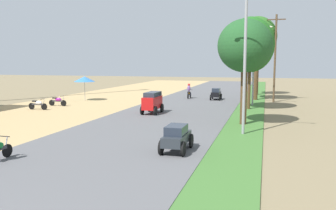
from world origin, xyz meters
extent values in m
cylinder|color=black|center=(-11.00, 21.30, 0.34)|extent=(0.56, 0.06, 0.56)
cylinder|color=black|center=(-12.24, 21.30, 0.34)|extent=(0.56, 0.06, 0.56)
cube|color=#333338|center=(-11.62, 21.30, 0.52)|extent=(1.12, 0.12, 0.12)
ellipsoid|color=silver|center=(-11.54, 21.30, 0.66)|extent=(0.64, 0.28, 0.32)
cube|color=black|center=(-11.90, 21.30, 0.78)|extent=(0.44, 0.20, 0.10)
cylinder|color=#A5A8AD|center=(-11.06, 21.30, 0.61)|extent=(0.26, 0.05, 0.68)
cylinder|color=black|center=(-11.12, 21.30, 0.98)|extent=(0.04, 0.54, 0.04)
cylinder|color=black|center=(-10.85, 23.99, 0.34)|extent=(0.56, 0.06, 0.56)
cylinder|color=black|center=(-12.09, 23.99, 0.34)|extent=(0.56, 0.06, 0.56)
cube|color=#333338|center=(-11.47, 23.99, 0.52)|extent=(1.12, 0.12, 0.12)
ellipsoid|color=#8C1E8C|center=(-11.39, 23.99, 0.66)|extent=(0.64, 0.28, 0.32)
cube|color=black|center=(-11.75, 23.99, 0.78)|extent=(0.44, 0.20, 0.10)
cylinder|color=#A5A8AD|center=(-10.91, 23.99, 0.61)|extent=(0.26, 0.05, 0.68)
cylinder|color=black|center=(-10.97, 23.99, 0.98)|extent=(0.04, 0.54, 0.04)
cylinder|color=#99999E|center=(-11.38, 28.88, 1.11)|extent=(0.05, 0.05, 2.10)
cone|color=#3372BF|center=(-11.38, 28.88, 2.31)|extent=(2.20, 2.20, 0.55)
cylinder|color=#4C351E|center=(5.60, 19.02, 2.12)|extent=(0.42, 0.42, 4.12)
ellipsoid|color=#204F24|center=(5.60, 19.02, 5.11)|extent=(3.47, 3.47, 3.38)
cylinder|color=#4C351E|center=(5.58, 26.66, 2.16)|extent=(0.26, 0.26, 4.20)
ellipsoid|color=#1E591B|center=(5.58, 26.66, 5.54)|extent=(4.01, 4.01, 4.65)
cylinder|color=#4C351E|center=(5.92, 34.44, 2.84)|extent=(0.43, 0.43, 5.56)
ellipsoid|color=#285C1E|center=(5.92, 34.44, 6.76)|extent=(4.06, 4.06, 4.15)
cylinder|color=#4C351E|center=(5.86, 40.65, 2.67)|extent=(0.40, 0.40, 5.23)
ellipsoid|color=#26611B|center=(5.86, 40.65, 6.46)|extent=(3.35, 3.35, 4.26)
cylinder|color=gray|center=(5.80, 15.86, 3.95)|extent=(0.16, 0.16, 7.79)
cylinder|color=gray|center=(5.80, 29.49, 3.76)|extent=(0.16, 0.16, 7.40)
cylinder|color=gray|center=(5.10, 29.49, 7.31)|extent=(1.40, 0.08, 0.08)
ellipsoid|color=silver|center=(4.40, 29.49, 7.24)|extent=(0.36, 0.20, 0.14)
cylinder|color=gray|center=(6.50, 29.49, 7.31)|extent=(1.40, 0.08, 0.08)
ellipsoid|color=silver|center=(7.20, 29.49, 7.24)|extent=(0.36, 0.20, 0.14)
cylinder|color=brown|center=(7.77, 33.35, 4.41)|extent=(0.20, 0.20, 8.82)
cube|color=#473323|center=(7.77, 33.35, 8.32)|extent=(1.80, 0.10, 0.10)
cube|color=#282D33|center=(3.16, 11.10, 0.65)|extent=(0.88, 2.25, 0.44)
cube|color=#232B38|center=(3.16, 11.00, 1.07)|extent=(0.81, 1.30, 0.40)
cylinder|color=black|center=(3.66, 10.29, 0.40)|extent=(0.11, 0.64, 0.64)
cylinder|color=black|center=(2.67, 10.29, 0.40)|extent=(0.11, 0.64, 0.64)
cylinder|color=black|center=(3.66, 11.91, 0.40)|extent=(0.11, 0.64, 0.64)
cylinder|color=black|center=(2.67, 11.91, 0.40)|extent=(0.11, 0.64, 0.64)
cube|color=red|center=(-1.55, 21.81, 0.93)|extent=(0.95, 2.40, 0.95)
cube|color=#232B38|center=(-1.55, 21.91, 1.58)|extent=(0.87, 2.00, 0.35)
cylinder|color=black|center=(-2.08, 22.67, 0.42)|extent=(0.12, 0.68, 0.68)
cylinder|color=black|center=(-1.01, 22.67, 0.42)|extent=(0.12, 0.68, 0.68)
cylinder|color=black|center=(-2.08, 20.94, 0.42)|extent=(0.12, 0.68, 0.68)
cylinder|color=black|center=(-1.01, 20.94, 0.42)|extent=(0.12, 0.68, 0.68)
cube|color=black|center=(1.87, 33.13, 0.66)|extent=(0.84, 1.95, 0.50)
cube|color=#232B38|center=(1.87, 33.18, 1.11)|extent=(0.77, 1.10, 0.40)
cylinder|color=black|center=(2.34, 32.43, 0.38)|extent=(0.10, 0.60, 0.60)
cylinder|color=black|center=(1.40, 32.43, 0.38)|extent=(0.10, 0.60, 0.60)
cylinder|color=black|center=(2.34, 33.84, 0.38)|extent=(0.10, 0.60, 0.60)
cylinder|color=black|center=(1.40, 33.84, 0.38)|extent=(0.10, 0.60, 0.60)
cylinder|color=black|center=(-3.48, 8.15, 0.36)|extent=(0.06, 0.56, 0.56)
cylinder|color=#A5A8AD|center=(-3.48, 8.09, 0.63)|extent=(0.05, 0.26, 0.68)
cylinder|color=black|center=(-3.48, 8.03, 1.00)|extent=(0.54, 0.04, 0.04)
cylinder|color=black|center=(-1.20, 34.38, 0.36)|extent=(0.06, 0.56, 0.56)
cylinder|color=black|center=(-1.20, 33.14, 0.36)|extent=(0.06, 0.56, 0.56)
cube|color=#333338|center=(-1.20, 33.76, 0.54)|extent=(0.12, 1.12, 0.12)
ellipsoid|color=orange|center=(-1.20, 33.84, 0.68)|extent=(0.28, 0.64, 0.32)
cube|color=black|center=(-1.20, 33.48, 0.80)|extent=(0.20, 0.44, 0.10)
cylinder|color=#A5A8AD|center=(-1.20, 34.32, 0.63)|extent=(0.05, 0.26, 0.68)
cylinder|color=black|center=(-1.20, 34.26, 1.00)|extent=(0.54, 0.04, 0.04)
ellipsoid|color=#724C8C|center=(-1.20, 33.56, 1.20)|extent=(0.36, 0.28, 0.64)
sphere|color=red|center=(-1.20, 33.60, 1.60)|extent=(0.28, 0.28, 0.28)
cylinder|color=#2D2D38|center=(-1.34, 33.66, 0.56)|extent=(0.12, 0.12, 0.48)
cylinder|color=#2D2D38|center=(-1.06, 33.66, 0.56)|extent=(0.12, 0.12, 0.48)
camera|label=1|loc=(6.94, -3.74, 4.07)|focal=37.07mm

